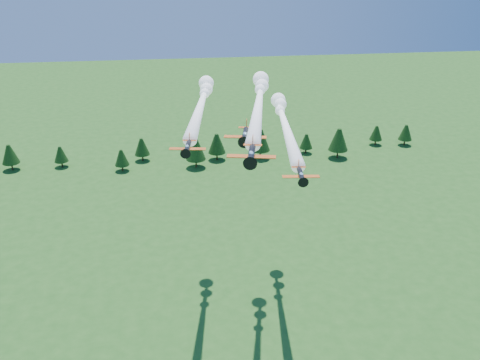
{
  "coord_description": "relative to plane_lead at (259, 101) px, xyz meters",
  "views": [
    {
      "loc": [
        -11.08,
        -84.26,
        79.91
      ],
      "look_at": [
        -0.52,
        0.0,
        40.94
      ],
      "focal_mm": 40.0,
      "sensor_mm": 36.0,
      "label": 1
    }
  ],
  "objects": [
    {
      "name": "treeline",
      "position": [
        -8.03,
        88.17,
        -42.45
      ],
      "size": [
        173.08,
        20.96,
        11.95
      ],
      "color": "#382314",
      "rests_on": "ground"
    },
    {
      "name": "plane_slot",
      "position": [
        -4.59,
        -13.4,
        -2.14
      ],
      "size": [
        7.85,
        8.6,
        2.74
      ],
      "rotation": [
        0.0,
        0.0,
        -0.19
      ],
      "color": "black",
      "rests_on": "ground"
    },
    {
      "name": "plane_right",
      "position": [
        7.04,
        7.74,
        -7.13
      ],
      "size": [
        9.83,
        51.66,
        3.7
      ],
      "rotation": [
        0.0,
        0.0,
        -0.1
      ],
      "color": "black",
      "rests_on": "ground"
    },
    {
      "name": "plane_lead",
      "position": [
        0.0,
        0.0,
        0.0
      ],
      "size": [
        14.77,
        50.99,
        3.7
      ],
      "rotation": [
        0.0,
        0.0,
        -0.2
      ],
      "color": "black",
      "rests_on": "ground"
    },
    {
      "name": "ground",
      "position": [
        -5.83,
        -19.74,
        -49.18
      ],
      "size": [
        600.0,
        600.0,
        0.0
      ],
      "primitive_type": "plane",
      "color": "#24571B",
      "rests_on": "ground"
    },
    {
      "name": "plane_left",
      "position": [
        -11.18,
        9.76,
        -2.66
      ],
      "size": [
        11.47,
        47.58,
        3.7
      ],
      "rotation": [
        0.0,
        0.0,
        -0.15
      ],
      "color": "black",
      "rests_on": "ground"
    }
  ]
}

